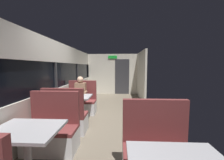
# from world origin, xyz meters

# --- Properties ---
(ground_plane) EXTENTS (3.30, 9.20, 0.02)m
(ground_plane) POSITION_xyz_m (0.00, 0.00, -0.01)
(ground_plane) COLOR #665B4C
(carriage_window_panel_left) EXTENTS (0.09, 8.48, 2.30)m
(carriage_window_panel_left) POSITION_xyz_m (-1.45, 0.00, 1.11)
(carriage_window_panel_left) COLOR beige
(carriage_window_panel_left) RESTS_ON ground_plane
(carriage_end_bulkhead) EXTENTS (2.90, 0.11, 2.30)m
(carriage_end_bulkhead) POSITION_xyz_m (0.06, 4.19, 1.14)
(carriage_end_bulkhead) COLOR beige
(carriage_end_bulkhead) RESTS_ON ground_plane
(carriage_aisle_panel_right) EXTENTS (0.08, 2.40, 2.30)m
(carriage_aisle_panel_right) POSITION_xyz_m (1.45, 3.00, 1.15)
(carriage_aisle_panel_right) COLOR beige
(carriage_aisle_panel_right) RESTS_ON ground_plane
(dining_table_near_window) EXTENTS (0.90, 0.70, 0.74)m
(dining_table_near_window) POSITION_xyz_m (-0.89, -2.09, 0.64)
(dining_table_near_window) COLOR #9E9EA3
(dining_table_near_window) RESTS_ON ground_plane
(bench_near_window_facing_entry) EXTENTS (0.95, 0.50, 1.10)m
(bench_near_window_facing_entry) POSITION_xyz_m (-0.89, -1.39, 0.33)
(bench_near_window_facing_entry) COLOR silver
(bench_near_window_facing_entry) RESTS_ON ground_plane
(dining_table_mid_window) EXTENTS (0.90, 0.70, 0.74)m
(dining_table_mid_window) POSITION_xyz_m (-0.89, 0.01, 0.64)
(dining_table_mid_window) COLOR #9E9EA3
(dining_table_mid_window) RESTS_ON ground_plane
(bench_mid_window_facing_end) EXTENTS (0.95, 0.50, 1.10)m
(bench_mid_window_facing_end) POSITION_xyz_m (-0.89, -0.69, 0.33)
(bench_mid_window_facing_end) COLOR silver
(bench_mid_window_facing_end) RESTS_ON ground_plane
(bench_mid_window_facing_entry) EXTENTS (0.95, 0.50, 1.10)m
(bench_mid_window_facing_entry) POSITION_xyz_m (-0.89, 0.71, 0.33)
(bench_mid_window_facing_entry) COLOR silver
(bench_mid_window_facing_entry) RESTS_ON ground_plane
(bench_front_aisle_facing_entry) EXTENTS (0.95, 0.50, 1.10)m
(bench_front_aisle_facing_entry) POSITION_xyz_m (0.89, -1.99, 0.33)
(bench_front_aisle_facing_entry) COLOR silver
(bench_front_aisle_facing_entry) RESTS_ON ground_plane
(seated_passenger) EXTENTS (0.47, 0.55, 1.26)m
(seated_passenger) POSITION_xyz_m (-0.89, 0.63, 0.54)
(seated_passenger) COLOR #26262D
(seated_passenger) RESTS_ON ground_plane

